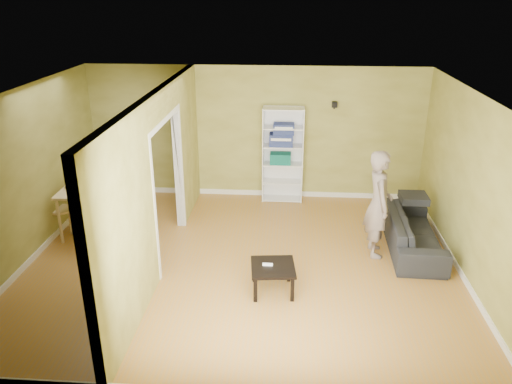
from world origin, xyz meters
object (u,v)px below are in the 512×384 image
Objects in this scene: person at (379,195)px; coffee_table at (273,270)px; bookshelf at (283,154)px; dining_table at (101,193)px; chair_far at (121,191)px; chair_left at (60,208)px; sofa at (414,227)px; chair_near at (92,226)px.

coffee_table is at bearing 124.64° from person.
person is 1.08× the size of bookshelf.
bookshelf is 3.48m from dining_table.
dining_table is at bearing 151.97° from coffee_table.
person reaches higher than chair_far.
coffee_table is 0.45× the size of dining_table.
chair_left is (-0.75, 0.01, -0.29)m from dining_table.
bookshelf is at bearing 50.22° from sofa.
chair_left is 1.07m from chair_far.
sofa is at bearing -15.49° from chair_near.
chair_near is at bearing 34.40° from chair_left.
chair_near is at bearing -86.19° from dining_table.
dining_table is (-2.94, 1.57, 0.40)m from coffee_table.
chair_near is (-4.47, -0.26, -0.55)m from person.
dining_table is at bearing 75.94° from chair_far.
chair_far is at bearing 142.04° from coffee_table.
dining_table reaches higher than coffee_table.
person is at bearing -54.66° from bookshelf.
chair_near is (-5.10, -0.47, 0.07)m from sofa.
dining_table is at bearing 73.00° from chair_near.
coffee_table is (-2.20, -1.42, -0.04)m from sofa.
person is 4.54m from chair_far.
dining_table reaches higher than sofa.
person reaches higher than coffee_table.
person is (-0.63, -0.21, 0.63)m from sofa.
chair_near is at bearing 82.43° from chair_far.
bookshelf is at bearing 30.69° from dining_table.
chair_left is 1.00× the size of chair_near.
bookshelf is 3.83m from chair_near.
dining_table is at bearing 72.23° from chair_left.
person is 1.90× the size of chair_far.
coffee_table is at bearing 124.83° from sofa.
dining_table is at bearing 90.39° from sofa.
sofa is at bearing 71.45° from chair_left.
bookshelf is 2.08× the size of chair_near.
dining_table is 1.47× the size of chair_near.
person reaches higher than chair_left.
chair_far is (-5.03, 0.80, 0.15)m from sofa.
chair_left is at bearing 31.73° from chair_far.
sofa is 2.20× the size of chair_near.
sofa is 5.10m from chair_far.
person is 2.08m from coffee_table.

